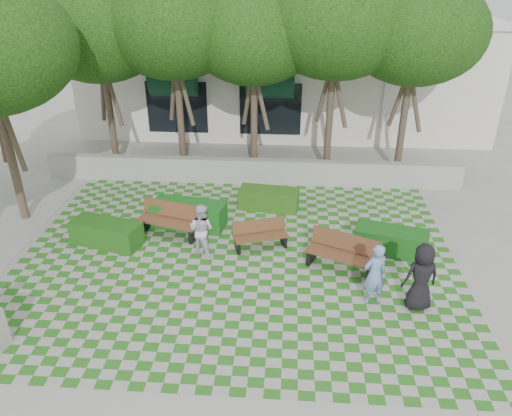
# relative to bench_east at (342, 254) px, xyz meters

# --- Properties ---
(ground) EXTENTS (90.00, 90.00, 0.00)m
(ground) POSITION_rel_bench_east_xyz_m (-2.84, -0.82, -0.47)
(ground) COLOR gray
(ground) RESTS_ON ground
(lawn) EXTENTS (12.00, 12.00, 0.00)m
(lawn) POSITION_rel_bench_east_xyz_m (-2.84, 0.18, -0.47)
(lawn) COLOR #2B721E
(lawn) RESTS_ON ground
(retaining_wall) EXTENTS (15.00, 0.36, 0.90)m
(retaining_wall) POSITION_rel_bench_east_xyz_m (-2.84, 5.38, -0.02)
(retaining_wall) COLOR #9E9B93
(retaining_wall) RESTS_ON ground
(bench_east) EXTENTS (1.96, 1.35, 0.98)m
(bench_east) POSITION_rel_bench_east_xyz_m (0.00, 0.00, 0.00)
(bench_east) COLOR #57341E
(bench_east) RESTS_ON ground
(bench_mid) EXTENTS (1.62, 0.98, 0.81)m
(bench_mid) POSITION_rel_bench_east_xyz_m (-2.24, 0.95, -0.08)
(bench_mid) COLOR brown
(bench_mid) RESTS_ON ground
(bench_west) EXTENTS (1.98, 1.13, 0.99)m
(bench_west) POSITION_rel_bench_east_xyz_m (-4.97, 1.48, 0.00)
(bench_west) COLOR brown
(bench_west) RESTS_ON ground
(hedge_east) EXTENTS (2.14, 1.29, 0.70)m
(hedge_east) POSITION_rel_bench_east_xyz_m (1.44, 0.96, -0.12)
(hedge_east) COLOR #134815
(hedge_east) RESTS_ON ground
(hedge_midright) EXTENTS (2.01, 1.00, 0.67)m
(hedge_midright) POSITION_rel_bench_east_xyz_m (-2.10, 3.39, -0.14)
(hedge_midright) COLOR #255316
(hedge_midright) RESTS_ON ground
(hedge_midleft) EXTENTS (2.34, 1.25, 0.78)m
(hedge_midleft) POSITION_rel_bench_east_xyz_m (-4.50, 2.05, -0.08)
(hedge_midleft) COLOR #16521A
(hedge_midleft) RESTS_ON ground
(hedge_west) EXTENTS (2.16, 1.31, 0.71)m
(hedge_west) POSITION_rel_bench_east_xyz_m (-6.68, 0.82, -0.12)
(hedge_west) COLOR #1B4B14
(hedge_west) RESTS_ON ground
(person_blue) EXTENTS (0.69, 0.57, 1.62)m
(person_blue) POSITION_rel_bench_east_xyz_m (0.62, -1.38, 0.34)
(person_blue) COLOR #6D92C7
(person_blue) RESTS_ON ground
(person_dark) EXTENTS (0.94, 0.71, 1.72)m
(person_dark) POSITION_rel_bench_east_xyz_m (1.67, -1.48, 0.39)
(person_dark) COLOR black
(person_dark) RESTS_ON ground
(person_white) EXTENTS (0.90, 0.81, 1.53)m
(person_white) POSITION_rel_bench_east_xyz_m (-3.84, 0.52, 0.29)
(person_white) COLOR silver
(person_white) RESTS_ON ground
(tree_row) EXTENTS (17.70, 13.40, 7.41)m
(tree_row) POSITION_rel_bench_east_xyz_m (-4.70, 5.14, 4.71)
(tree_row) COLOR #47382B
(tree_row) RESTS_ON ground
(building) EXTENTS (18.00, 8.92, 5.15)m
(building) POSITION_rel_bench_east_xyz_m (-1.90, 13.26, 2.04)
(building) COLOR silver
(building) RESTS_ON ground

